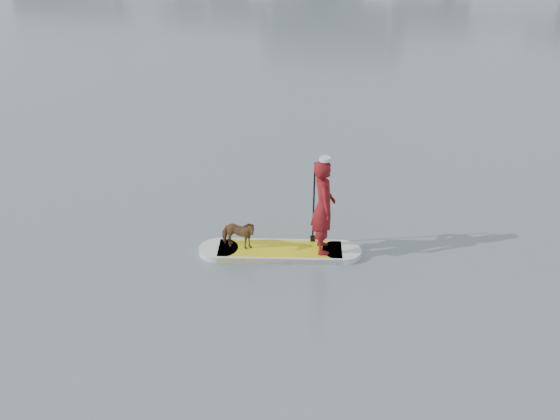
# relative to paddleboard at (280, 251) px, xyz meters

# --- Properties ---
(ground) EXTENTS (140.00, 140.00, 0.00)m
(ground) POSITION_rel_paddleboard_xyz_m (0.92, 0.39, -0.06)
(ground) COLOR slate
(ground) RESTS_ON ground
(paddleboard) EXTENTS (3.23, 1.37, 0.12)m
(paddleboard) POSITION_rel_paddleboard_xyz_m (0.00, 0.00, 0.00)
(paddleboard) COLOR yellow
(paddleboard) RESTS_ON ground
(paddler) EXTENTS (0.68, 0.82, 1.94)m
(paddler) POSITION_rel_paddleboard_xyz_m (0.83, 0.19, 1.03)
(paddler) COLOR maroon
(paddler) RESTS_ON paddleboard
(white_cap) EXTENTS (0.22, 0.22, 0.07)m
(white_cap) POSITION_rel_paddleboard_xyz_m (0.83, 0.19, 2.03)
(white_cap) COLOR silver
(white_cap) RESTS_ON paddler
(dog) EXTENTS (0.76, 0.36, 0.64)m
(dog) POSITION_rel_paddleboard_xyz_m (-0.82, -0.19, 0.38)
(dog) COLOR #553A1D
(dog) RESTS_ON paddleboard
(paddle) EXTENTS (0.10, 0.30, 2.00)m
(paddle) POSITION_rel_paddleboard_xyz_m (0.58, 0.45, 0.74)
(paddle) COLOR black
(paddle) RESTS_ON ground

